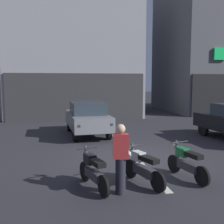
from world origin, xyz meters
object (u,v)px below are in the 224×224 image
at_px(motorcycle_green_row_centre, 187,162).
at_px(car_grey_crossing_near, 87,117).
at_px(motorcycle_black_row_leftmost, 93,170).
at_px(motorcycle_white_row_left_mid, 143,167).
at_px(person_by_motorcycles, 121,159).
at_px(car_blue_down_street, 109,103).

bearing_deg(motorcycle_green_row_centre, car_grey_crossing_near, 107.71).
relative_size(car_grey_crossing_near, motorcycle_black_row_leftmost, 2.61).
relative_size(car_grey_crossing_near, motorcycle_white_row_left_mid, 2.66).
relative_size(motorcycle_black_row_leftmost, motorcycle_white_row_left_mid, 1.02).
relative_size(car_grey_crossing_near, person_by_motorcycles, 2.52).
bearing_deg(motorcycle_white_row_left_mid, motorcycle_black_row_leftmost, -179.01).
bearing_deg(motorcycle_white_row_left_mid, person_by_motorcycles, -146.15).
bearing_deg(motorcycle_white_row_left_mid, motorcycle_green_row_centre, 7.30).
distance_m(motorcycle_white_row_left_mid, motorcycle_green_row_centre, 1.31).
xyz_separation_m(motorcycle_black_row_leftmost, person_by_motorcycles, (0.60, -0.44, 0.40)).
distance_m(car_grey_crossing_near, car_blue_down_street, 9.23).
bearing_deg(motorcycle_white_row_left_mid, car_blue_down_street, 83.25).
xyz_separation_m(car_blue_down_street, motorcycle_black_row_leftmost, (-3.13, -15.56, -0.43)).
height_order(car_blue_down_street, person_by_motorcycles, person_by_motorcycles).
bearing_deg(person_by_motorcycles, motorcycle_white_row_left_mid, 33.85).
bearing_deg(motorcycle_black_row_leftmost, car_grey_crossing_near, 85.69).
bearing_deg(motorcycle_black_row_leftmost, motorcycle_white_row_left_mid, 0.99).
bearing_deg(motorcycle_green_row_centre, motorcycle_black_row_leftmost, -175.84).
height_order(car_grey_crossing_near, motorcycle_white_row_left_mid, car_grey_crossing_near).
xyz_separation_m(car_blue_down_street, motorcycle_green_row_centre, (-0.54, -15.37, -0.43)).
distance_m(car_blue_down_street, motorcycle_green_row_centre, 15.39).
xyz_separation_m(car_grey_crossing_near, motorcycle_white_row_left_mid, (0.79, -6.68, -0.43)).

